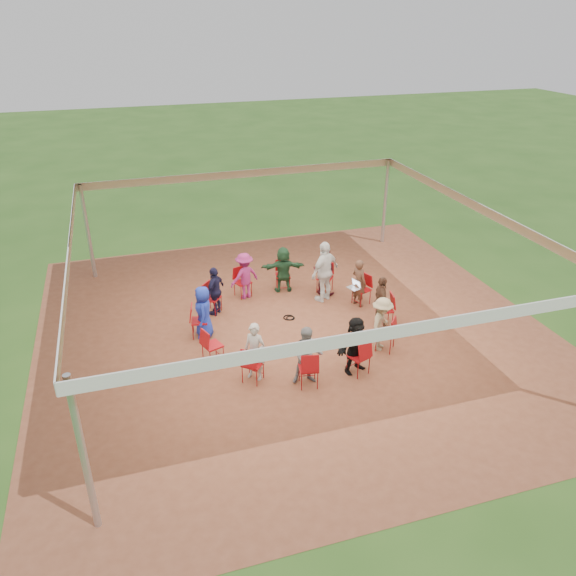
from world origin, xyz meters
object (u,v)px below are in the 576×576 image
object	(u,v)px
chair_5	(199,321)
chair_7	(253,364)
chair_6	(213,345)
person_seated_6	(255,352)
person_seated_0	(359,283)
chair_11	(385,309)
cable_coil	(289,318)
chair_0	(362,290)
chair_2	(283,275)
chair_4	(212,298)
standing_person	(325,271)
laptop	(355,286)
person_seated_4	(215,291)
person_seated_9	(382,324)
person_seated_10	(381,301)
person_seated_7	(308,356)
chair_10	(386,334)
person_seated_5	(203,312)
chair_9	(359,356)
chair_3	(243,282)
person_seated_2	(283,269)
person_seated_8	(356,345)
person_seated_3	(245,276)
chair_8	(308,368)
chair_1	(325,278)
person_seated_1	(324,272)

from	to	relation	value
chair_5	chair_7	distance (m)	2.44
chair_5	chair_6	xyz separation A→B (m)	(0.11, -1.26, 0.00)
person_seated_6	person_seated_0	bearing A→B (deg)	75.00
chair_11	cable_coil	distance (m)	2.59
person_seated_0	chair_6	bearing A→B (deg)	90.00
chair_0	chair_2	bearing A→B (deg)	30.00
chair_6	chair_4	bearing A→B (deg)	150.00
standing_person	laptop	xyz separation A→B (m)	(0.66, -0.64, -0.24)
person_seated_4	standing_person	bearing A→B (deg)	127.91
person_seated_9	person_seated_10	bearing A→B (deg)	15.00
chair_0	person_seated_7	xyz separation A→B (m)	(-2.71, -3.12, 0.26)
chair_10	person_seated_5	xyz separation A→B (m)	(-4.16, 1.99, 0.26)
chair_4	chair_9	size ratio (longest dim) A/B	1.00
chair_5	chair_6	world-z (taller)	same
chair_7	chair_4	bearing A→B (deg)	135.00
person_seated_9	chair_3	bearing A→B (deg)	74.61
laptop	chair_2	bearing A→B (deg)	24.07
chair_4	person_seated_6	distance (m)	3.38
person_seated_7	cable_coil	distance (m)	3.03
person_seated_0	cable_coil	bearing A→B (deg)	74.69
person_seated_5	cable_coil	xyz separation A→B (m)	(2.36, 0.21, -0.69)
chair_4	person_seated_6	world-z (taller)	person_seated_6
person_seated_2	person_seated_9	distance (m)	4.03
chair_4	chair_10	xyz separation A→B (m)	(3.74, -3.15, 0.00)
chair_6	person_seated_5	xyz separation A→B (m)	(0.01, 1.24, 0.26)
chair_5	person_seated_7	world-z (taller)	person_seated_7
chair_6	standing_person	size ratio (longest dim) A/B	0.50
person_seated_8	cable_coil	world-z (taller)	person_seated_8
chair_9	cable_coil	distance (m)	3.05
person_seated_2	standing_person	size ratio (longest dim) A/B	0.78
person_seated_3	person_seated_4	xyz separation A→B (m)	(-0.99, -0.69, 0.00)
chair_3	person_seated_5	distance (m)	2.40
chair_8	person_seated_5	size ratio (longest dim) A/B	0.64
person_seated_2	chair_1	bearing A→B (deg)	170.37
person_seated_3	person_seated_4	size ratio (longest dim) A/B	1.00
chair_5	cable_coil	world-z (taller)	chair_5
chair_8	person_seated_5	world-z (taller)	person_seated_5
chair_5	chair_9	xyz separation A→B (m)	(3.23, -2.73, 0.00)
cable_coil	person_seated_10	bearing A→B (deg)	-25.00
chair_9	person_seated_6	world-z (taller)	person_seated_6
person_seated_2	person_seated_3	xyz separation A→B (m)	(-1.20, -0.10, 0.00)
person_seated_1	person_seated_3	xyz separation A→B (m)	(-2.29, 0.41, 0.00)
chair_1	chair_11	world-z (taller)	same
laptop	person_seated_10	bearing A→B (deg)	172.42
chair_4	person_seated_8	xyz separation A→B (m)	(2.66, -3.76, 0.26)
person_seated_6	person_seated_5	bearing A→B (deg)	150.00
chair_2	person_seated_6	xyz separation A→B (m)	(-1.93, -4.18, 0.26)
person_seated_3	person_seated_7	bearing A→B (deg)	75.00
chair_8	person_seated_2	size ratio (longest dim) A/B	0.64
chair_0	person_seated_6	world-z (taller)	person_seated_6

